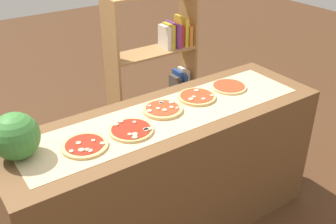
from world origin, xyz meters
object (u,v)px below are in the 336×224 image
object	(u,v)px
pizza_mushroom_1	(131,130)
bookshelf	(162,82)
pizza_mushroom_3	(197,97)
watermelon	(15,136)
pizza_mushroom_0	(85,145)
pizza_mushroom_2	(162,109)
pizza_plain_4	(229,87)

from	to	relation	value
pizza_mushroom_1	bookshelf	bearing A→B (deg)	48.45
pizza_mushroom_1	pizza_mushroom_3	distance (m)	0.56
watermelon	bookshelf	size ratio (longest dim) A/B	0.17
pizza_mushroom_3	watermelon	xyz separation A→B (m)	(-1.13, 0.00, 0.11)
pizza_mushroom_0	pizza_mushroom_2	xyz separation A→B (m)	(0.55, 0.09, 0.00)
pizza_mushroom_3	pizza_plain_4	xyz separation A→B (m)	(0.27, -0.00, -0.00)
pizza_mushroom_0	pizza_mushroom_2	distance (m)	0.56
pizza_mushroom_2	pizza_plain_4	size ratio (longest dim) A/B	1.04
pizza_mushroom_1	bookshelf	world-z (taller)	bookshelf
pizza_mushroom_2	pizza_plain_4	distance (m)	0.55
pizza_mushroom_0	bookshelf	bearing A→B (deg)	39.90
pizza_mushroom_1	pizza_plain_4	size ratio (longest dim) A/B	1.05
pizza_mushroom_2	watermelon	size ratio (longest dim) A/B	1.03
pizza_mushroom_0	watermelon	distance (m)	0.34
bookshelf	pizza_mushroom_0	bearing A→B (deg)	-140.10
pizza_mushroom_0	pizza_mushroom_3	world-z (taller)	pizza_mushroom_3
pizza_plain_4	bookshelf	bearing A→B (deg)	91.31
pizza_mushroom_3	pizza_mushroom_0	bearing A→B (deg)	-172.53
watermelon	pizza_mushroom_3	bearing A→B (deg)	-0.03
pizza_mushroom_2	bookshelf	distance (m)	1.00
pizza_mushroom_3	bookshelf	bearing A→B (deg)	72.12
pizza_mushroom_2	pizza_plain_4	bearing A→B (deg)	1.39
pizza_mushroom_0	pizza_plain_4	xyz separation A→B (m)	(1.10, 0.11, 0.00)
pizza_plain_4	pizza_mushroom_2	bearing A→B (deg)	-178.61
pizza_mushroom_2	bookshelf	bearing A→B (deg)	56.73
watermelon	pizza_mushroom_0	bearing A→B (deg)	-19.69
pizza_mushroom_2	bookshelf	size ratio (longest dim) A/B	0.17
pizza_mushroom_3	pizza_mushroom_2	bearing A→B (deg)	-177.14
watermelon	bookshelf	bearing A→B (deg)	29.86
watermelon	pizza_mushroom_1	bearing A→B (deg)	-11.13
pizza_mushroom_3	bookshelf	distance (m)	0.88
pizza_mushroom_1	pizza_mushroom_0	bearing A→B (deg)	178.91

